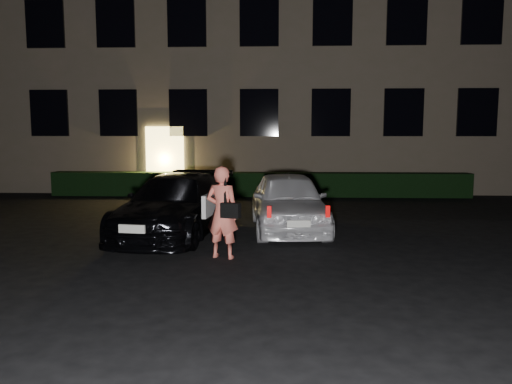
{
  "coord_description": "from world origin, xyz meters",
  "views": [
    {
      "loc": [
        0.73,
        -7.4,
        2.31
      ],
      "look_at": [
        0.3,
        2.0,
        1.17
      ],
      "focal_mm": 35.0,
      "sensor_mm": 36.0,
      "label": 1
    }
  ],
  "objects": [
    {
      "name": "hedge",
      "position": [
        0.0,
        10.5,
        0.42
      ],
      "size": [
        15.0,
        0.7,
        0.85
      ],
      "primitive_type": "cube",
      "color": "black",
      "rests_on": "ground"
    },
    {
      "name": "sedan",
      "position": [
        -1.57,
        3.6,
        0.67
      ],
      "size": [
        2.47,
        4.87,
        1.35
      ],
      "rotation": [
        0.0,
        0.0,
        -0.13
      ],
      "color": "black",
      "rests_on": "ground"
    },
    {
      "name": "hatch",
      "position": [
        0.95,
        4.19,
        0.69
      ],
      "size": [
        1.98,
        4.18,
        1.38
      ],
      "rotation": [
        0.0,
        0.0,
        0.09
      ],
      "color": "white",
      "rests_on": "ground"
    },
    {
      "name": "building",
      "position": [
        -0.0,
        14.99,
        6.0
      ],
      "size": [
        20.0,
        8.11,
        12.0
      ],
      "color": "#695E4B",
      "rests_on": "ground"
    },
    {
      "name": "ground",
      "position": [
        0.0,
        0.0,
        0.0
      ],
      "size": [
        80.0,
        80.0,
        0.0
      ],
      "primitive_type": "plane",
      "color": "black",
      "rests_on": "ground"
    },
    {
      "name": "man",
      "position": [
        -0.29,
        1.54,
        0.85
      ],
      "size": [
        0.71,
        0.57,
        1.7
      ],
      "rotation": [
        0.0,
        0.0,
        2.86
      ],
      "color": "#FF7562",
      "rests_on": "ground"
    }
  ]
}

